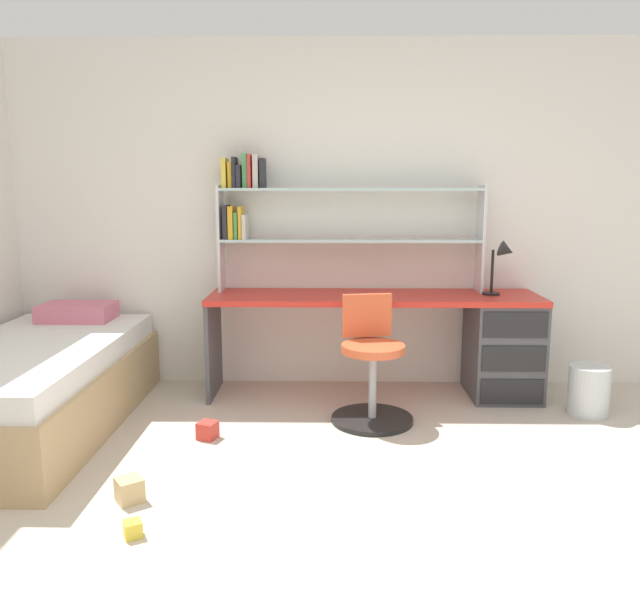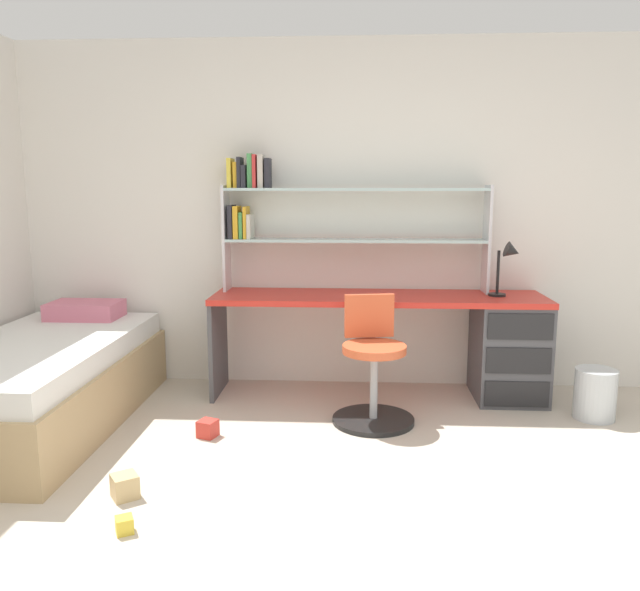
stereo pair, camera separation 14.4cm
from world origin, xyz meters
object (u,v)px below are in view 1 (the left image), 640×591
(toy_block_yellow_0, at_px, (133,529))
(toy_block_red_2, at_px, (208,430))
(toy_block_natural_1, at_px, (130,490))
(waste_bin, at_px, (589,390))
(desk, at_px, (462,337))
(bookshelf_hutch, at_px, (311,212))
(bed_platform, at_px, (34,387))
(desk_lamp, at_px, (503,259))
(swivel_chair, at_px, (372,372))

(toy_block_yellow_0, height_order, toy_block_red_2, toy_block_red_2)
(toy_block_natural_1, bearing_deg, waste_bin, 24.49)
(desk, bearing_deg, bookshelf_hutch, 171.50)
(waste_bin, relative_size, toy_block_natural_1, 2.84)
(desk, distance_m, bed_platform, 2.84)
(desk_lamp, bearing_deg, swivel_chair, -152.72)
(toy_block_red_2, bearing_deg, toy_block_natural_1, -106.33)
(bookshelf_hutch, relative_size, desk_lamp, 4.92)
(swivel_chair, bearing_deg, bookshelf_hutch, 121.50)
(desk_lamp, bearing_deg, desk, 175.12)
(swivel_chair, relative_size, toy_block_red_2, 7.79)
(toy_block_red_2, bearing_deg, desk_lamp, 22.65)
(desk, distance_m, toy_block_red_2, 1.89)
(desk, bearing_deg, swivel_chair, -143.44)
(desk, bearing_deg, toy_block_natural_1, -140.05)
(bookshelf_hutch, relative_size, toy_block_yellow_0, 26.31)
(desk_lamp, bearing_deg, bed_platform, -167.67)
(desk_lamp, height_order, toy_block_natural_1, desk_lamp)
(toy_block_yellow_0, relative_size, toy_block_natural_1, 0.62)
(bed_platform, relative_size, toy_block_red_2, 19.05)
(waste_bin, height_order, toy_block_natural_1, waste_bin)
(desk, relative_size, swivel_chair, 2.91)
(waste_bin, bearing_deg, toy_block_natural_1, -155.51)
(toy_block_natural_1, bearing_deg, toy_block_yellow_0, -69.96)
(waste_bin, xyz_separation_m, toy_block_red_2, (-2.42, -0.45, -0.11))
(desk_lamp, xyz_separation_m, toy_block_yellow_0, (-2.03, -1.86, -0.95))
(bed_platform, bearing_deg, waste_bin, 4.95)
(desk, relative_size, bed_platform, 1.19)
(desk, height_order, toy_block_yellow_0, desk)
(bookshelf_hutch, bearing_deg, waste_bin, -16.28)
(desk, bearing_deg, waste_bin, -26.33)
(toy_block_yellow_0, bearing_deg, waste_bin, 30.78)
(toy_block_red_2, bearing_deg, waste_bin, 10.45)
(toy_block_yellow_0, xyz_separation_m, toy_block_red_2, (0.11, 1.06, 0.02))
(toy_block_yellow_0, bearing_deg, bookshelf_hutch, 71.16)
(bookshelf_hutch, bearing_deg, swivel_chair, -58.50)
(waste_bin, distance_m, toy_block_yellow_0, 2.95)
(desk_lamp, bearing_deg, waste_bin, -34.99)
(desk_lamp, bearing_deg, bookshelf_hutch, 172.18)
(bookshelf_hutch, relative_size, swivel_chair, 2.37)
(toy_block_yellow_0, bearing_deg, bed_platform, 129.10)
(desk, bearing_deg, toy_block_yellow_0, -133.30)
(desk, relative_size, toy_block_yellow_0, 32.34)
(desk, height_order, bed_platform, desk)
(toy_block_yellow_0, distance_m, toy_block_natural_1, 0.32)
(desk_lamp, xyz_separation_m, toy_block_natural_1, (-2.14, -1.56, -0.93))
(desk_lamp, height_order, bed_platform, desk_lamp)
(desk, height_order, waste_bin, desk)
(swivel_chair, height_order, waste_bin, swivel_chair)
(swivel_chair, distance_m, waste_bin, 1.44)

